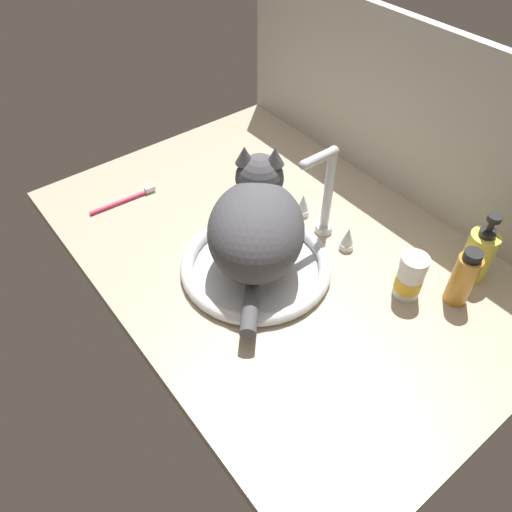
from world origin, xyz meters
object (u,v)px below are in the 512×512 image
(pill_bottle, at_px, (410,278))
(sink_basin, at_px, (256,265))
(amber_bottle, at_px, (463,278))
(soap_pump_bottle, at_px, (478,255))
(toothbrush, at_px, (125,200))
(cat, at_px, (257,223))
(faucet, at_px, (325,202))

(pill_bottle, bearing_deg, sink_basin, -140.55)
(amber_bottle, xyz_separation_m, soap_pump_bottle, (-0.02, 0.08, -0.00))
(toothbrush, bearing_deg, soap_pump_bottle, 34.55)
(pill_bottle, distance_m, toothbrush, 0.70)
(amber_bottle, bearing_deg, soap_pump_bottle, 104.76)
(cat, relative_size, pill_bottle, 3.09)
(cat, height_order, toothbrush, cat)
(cat, distance_m, toothbrush, 0.41)
(pill_bottle, bearing_deg, faucet, -178.00)
(pill_bottle, bearing_deg, amber_bottle, 43.71)
(cat, distance_m, soap_pump_bottle, 0.46)
(cat, bearing_deg, faucet, 86.23)
(faucet, height_order, toothbrush, faucet)
(amber_bottle, xyz_separation_m, pill_bottle, (-0.07, -0.07, -0.02))
(sink_basin, distance_m, amber_bottle, 0.42)
(amber_bottle, bearing_deg, pill_bottle, -136.29)
(soap_pump_bottle, xyz_separation_m, pill_bottle, (-0.05, -0.15, -0.01))
(sink_basin, xyz_separation_m, pill_bottle, (0.24, 0.20, 0.04))
(sink_basin, distance_m, faucet, 0.21)
(amber_bottle, bearing_deg, sink_basin, -139.54)
(cat, relative_size, amber_bottle, 2.39)
(sink_basin, relative_size, faucet, 1.41)
(sink_basin, bearing_deg, toothbrush, -163.05)
(sink_basin, bearing_deg, pill_bottle, 39.45)
(cat, height_order, amber_bottle, cat)
(sink_basin, bearing_deg, cat, 137.92)
(sink_basin, bearing_deg, amber_bottle, 40.46)
(faucet, distance_m, pill_bottle, 0.25)
(soap_pump_bottle, height_order, toothbrush, soap_pump_bottle)
(faucet, bearing_deg, amber_bottle, 13.71)
(sink_basin, xyz_separation_m, faucet, (-0.00, 0.19, 0.08))
(cat, xyz_separation_m, soap_pump_bottle, (0.31, 0.34, -0.06))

